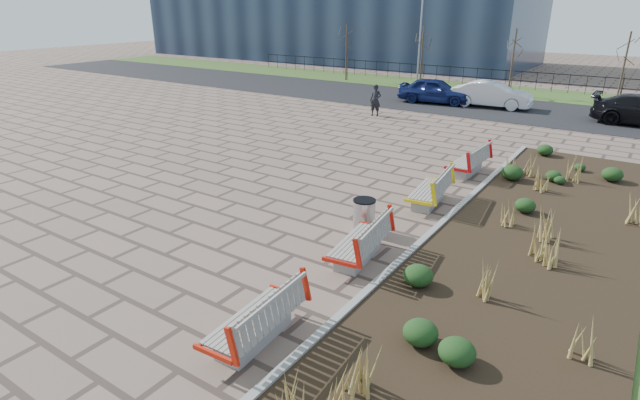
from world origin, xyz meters
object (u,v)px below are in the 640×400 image
Objects in this scene: car_silver at (492,94)px; lamp_west at (420,42)px; bench_d at (468,160)px; bench_b at (358,240)px; car_blue at (435,91)px; bench_a at (253,316)px; pedestrian at (375,100)px; litter_bin at (364,215)px; bench_c at (429,188)px.

lamp_west is at bearing 52.06° from car_silver.
bench_d is 18.76m from lamp_west.
car_blue is at bearing 100.01° from bench_b.
car_blue reaches higher than bench_a.
car_silver is at bearing 43.82° from pedestrian.
bench_a is 1.00× the size of bench_b.
car_blue reaches higher than bench_d.
bench_a is 28.80m from lamp_west.
car_blue is at bearing 68.08° from pedestrian.
litter_bin is 0.51× the size of pedestrian.
car_blue is at bearing 94.61° from car_silver.
bench_b is 19.88m from car_silver.
lamp_west is (-3.10, 4.54, 2.31)m from car_blue.
bench_c is 2.55× the size of litter_bin.
lamp_west is at bearing 110.55° from litter_bin.
lamp_west is (-9.00, 23.69, 2.54)m from bench_b.
bench_a is 0.35× the size of lamp_west.
car_silver reaches higher than bench_a.
car_blue is 0.70× the size of lamp_west.
pedestrian is at bearing 108.36° from bench_a.
litter_bin is at bearing 94.02° from bench_a.
pedestrian is (-6.42, 12.61, 0.39)m from litter_bin.
car_blue reaches higher than litter_bin.
pedestrian is (-7.09, 17.62, 0.30)m from bench_a.
pedestrian is at bearing 139.23° from bench_d.
litter_bin is (-0.67, 1.46, -0.09)m from bench_b.
lamp_west reaches higher than bench_c.
car_blue reaches higher than car_silver.
bench_b is at bearing -87.60° from bench_d.
lamp_west reaches higher than car_silver.
bench_c is 16.21m from car_blue.
car_blue reaches higher than bench_c.
car_blue is at bearing 104.87° from bench_c.
car_silver reaches higher than bench_d.
bench_d is 1.31× the size of pedestrian.
car_silver is (-2.79, 23.24, 0.22)m from bench_a.
bench_b is 1.60m from litter_bin.
car_blue is at bearing -55.65° from lamp_west.
bench_b is at bearing -65.41° from litter_bin.
bench_a is 19.00m from pedestrian.
litter_bin is at bearing -93.98° from bench_d.
litter_bin is (-0.67, -5.96, -0.09)m from bench_d.
bench_d is 12.58m from car_silver.
bench_a is 5.06m from litter_bin.
lamp_west reaches higher than car_blue.
bench_d is (0.00, 10.97, 0.00)m from bench_a.
bench_d is 9.72m from pedestrian.
bench_c is at bearing 82.89° from bench_b.
bench_d is at bearing 86.45° from bench_a.
bench_c is at bearing -175.02° from car_silver.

